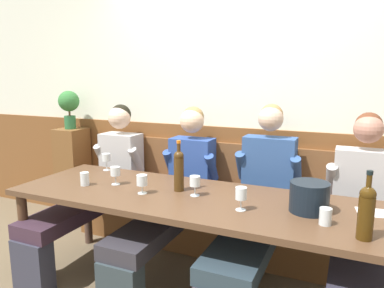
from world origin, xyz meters
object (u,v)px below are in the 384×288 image
Objects in this scene: wine_glass_mid_left at (106,158)px; person_center_left_seat at (257,204)px; person_right_seat at (174,190)px; water_tumbler_left at (325,216)px; potted_plant at (69,104)px; person_left_seat at (99,179)px; wine_glass_right_end at (195,182)px; dining_table at (192,206)px; wine_bottle_clear_water at (179,169)px; wall_bench at (225,220)px; wine_glass_by_bottle at (142,181)px; ice_bucket at (309,197)px; person_center_right_seat at (363,221)px; wine_glass_center_rear at (241,194)px; wine_bottle_green_tall at (366,211)px; wine_glass_center_front at (115,172)px; water_tumbler_right at (85,179)px.

person_center_left_seat is at bearing 0.02° from wine_glass_mid_left.
water_tumbler_left is (1.16, -0.48, 0.15)m from person_right_seat.
water_tumbler_left is 2.78m from potted_plant.
person_left_seat is 0.99× the size of person_center_left_seat.
dining_table is at bearing -139.16° from wine_glass_right_end.
wine_bottle_clear_water is at bearing -17.32° from wine_glass_mid_left.
wine_glass_by_bottle is at bearing -112.55° from wall_bench.
ice_bucket is at bearing 122.16° from water_tumbler_left.
person_center_right_seat is 0.85m from wine_glass_center_rear.
wine_bottle_green_tall is (0.67, -0.58, 0.26)m from person_center_left_seat.
wine_glass_mid_left is at bearing -178.44° from person_right_seat.
wine_bottle_green_tall reaches higher than wine_glass_by_bottle.
person_center_right_seat reaches higher than ice_bucket.
person_right_seat is at bearing 145.90° from wine_glass_center_rear.
potted_plant reaches higher than dining_table.
ice_bucket reaches higher than wine_glass_by_bottle.
person_right_seat is at bearing 132.10° from dining_table.
person_center_right_seat reaches higher than wall_bench.
dining_table is 1.12m from person_left_seat.
wine_bottle_green_tall is (-0.02, -0.57, 0.27)m from person_center_right_seat.
wine_glass_right_end reaches higher than wine_glass_by_bottle.
person_center_left_seat is 0.49m from wine_glass_center_rear.
person_right_seat reaches higher than wine_glass_by_bottle.
wine_glass_center_front is at bearing -173.14° from wine_bottle_clear_water.
person_right_seat is at bearing 46.17° from wine_glass_center_front.
person_right_seat is 0.68m from wine_glass_mid_left.
person_left_seat is 1.15m from wine_glass_right_end.
wine_glass_by_bottle is 1.41× the size of water_tumbler_left.
potted_plant is (-1.10, 0.74, 0.42)m from wine_glass_center_front.
person_center_left_seat is 0.53m from ice_bucket.
wine_glass_center_rear reaches higher than dining_table.
wine_glass_center_rear is at bearing -17.81° from dining_table.
water_tumbler_left reaches higher than dining_table.
dining_table is at bearing -178.16° from ice_bucket.
person_center_right_seat is at bearing 16.58° from wine_glass_by_bottle.
wine_glass_by_bottle is (-0.34, -0.81, 0.54)m from wall_bench.
wall_bench is at bearing 78.42° from wine_bottle_clear_water.
wall_bench reaches higher than wine_glass_mid_left.
water_tumbler_right reaches higher than water_tumbler_left.
dining_table is 1.95× the size of person_center_left_seat.
ice_bucket reaches higher than wine_glass_mid_left.
wall_bench is at bearing 48.27° from wine_glass_center_front.
wine_glass_mid_left reaches higher than dining_table.
person_right_seat reaches higher than water_tumbler_right.
dining_table is 0.84m from water_tumbler_right.
wine_glass_center_rear is (-0.69, -0.45, 0.22)m from person_center_right_seat.
person_right_seat is 0.50m from wine_glass_right_end.
person_left_seat is 0.53m from water_tumbler_right.
dining_table is 18.96× the size of wine_glass_center_front.
wine_bottle_green_tall is at bearing -16.08° from wine_glass_mid_left.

